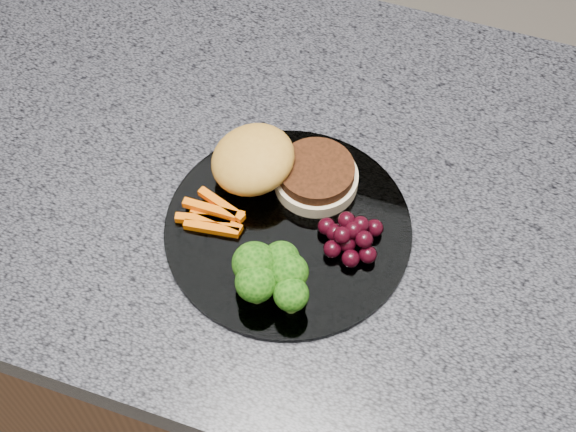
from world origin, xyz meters
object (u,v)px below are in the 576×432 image
Objects in this scene: island_cabinet at (291,348)px; burger at (275,168)px; grape_bunch at (351,236)px; plate at (288,228)px.

burger reaches higher than island_cabinet.
grape_bunch is (0.09, -0.07, 0.49)m from island_cabinet.
island_cabinet is 17.55× the size of grape_bunch.
burger is (-0.03, 0.05, 0.02)m from plate.
grape_bunch is at bearing -42.24° from burger.
island_cabinet is 0.50m from grape_bunch.
plate is 3.80× the size of grape_bunch.
burger is at bearing 121.56° from plate.
grape_bunch is (0.10, -0.05, -0.01)m from burger.
plate is 0.07m from grape_bunch.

